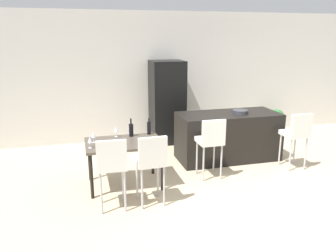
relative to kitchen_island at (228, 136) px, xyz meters
name	(u,v)px	position (x,y,z in m)	size (l,w,h in m)	color
ground_plane	(232,177)	(-0.29, -0.86, -0.46)	(10.00, 10.00, 0.00)	#C6B28E
back_wall	(186,76)	(-0.29, 1.84, 0.99)	(10.00, 0.12, 2.90)	beige
kitchen_island	(228,136)	(0.00, 0.00, 0.00)	(1.95, 0.84, 0.92)	black
bar_chair_left	(211,139)	(-0.69, -0.80, 0.24)	(0.40, 0.40, 1.05)	silver
bar_chair_middle	(297,132)	(0.96, -0.80, 0.24)	(0.41, 0.41, 1.05)	silver
dining_table	(124,146)	(-2.13, -0.70, 0.20)	(1.20, 0.81, 0.74)	#4C4238
dining_chair_near	(112,163)	(-2.40, -1.47, 0.24)	(0.42, 0.42, 1.05)	silver
dining_chair_far	(151,159)	(-1.85, -1.47, 0.24)	(0.42, 0.42, 1.05)	silver
wine_bottle_corner	(131,130)	(-1.97, -0.44, 0.39)	(0.07, 0.07, 0.31)	black
wine_bottle_right	(149,128)	(-1.65, -0.39, 0.39)	(0.06, 0.06, 0.28)	black
wine_glass_left	(116,129)	(-2.21, -0.39, 0.40)	(0.07, 0.07, 0.17)	silver
wine_glass_middle	(90,140)	(-2.65, -0.88, 0.40)	(0.07, 0.07, 0.17)	silver
wine_glass_far	(93,135)	(-2.59, -0.62, 0.40)	(0.07, 0.07, 0.17)	silver
refrigerator	(167,102)	(-0.86, 1.40, 0.46)	(0.72, 0.68, 1.84)	black
fruit_bowl	(240,112)	(0.20, -0.07, 0.50)	(0.29, 0.29, 0.07)	#333338
potted_plant	(276,119)	(1.95, 1.39, -0.11)	(0.40, 0.40, 0.60)	#996B4C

